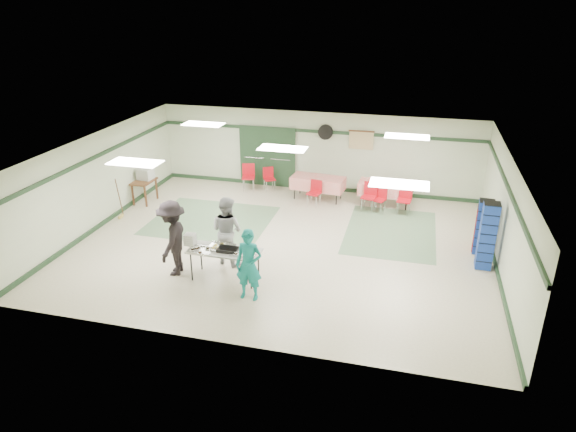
% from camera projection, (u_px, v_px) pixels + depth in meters
% --- Properties ---
extents(floor, '(11.00, 11.00, 0.00)m').
position_uv_depth(floor, '(283.00, 244.00, 14.00)').
color(floor, beige).
rests_on(floor, ground).
extents(ceiling, '(11.00, 11.00, 0.00)m').
position_uv_depth(ceiling, '(283.00, 148.00, 12.94)').
color(ceiling, silver).
rests_on(ceiling, wall_back).
extents(wall_back, '(11.00, 0.00, 11.00)m').
position_uv_depth(wall_back, '(317.00, 151.00, 17.48)').
color(wall_back, '#B8C2A5').
rests_on(wall_back, floor).
extents(wall_front, '(11.00, 0.00, 11.00)m').
position_uv_depth(wall_front, '(221.00, 283.00, 9.46)').
color(wall_front, '#B8C2A5').
rests_on(wall_front, floor).
extents(wall_left, '(0.00, 9.00, 9.00)m').
position_uv_depth(wall_left, '(98.00, 180.00, 14.71)').
color(wall_left, '#B8C2A5').
rests_on(wall_left, floor).
extents(wall_right, '(0.00, 9.00, 9.00)m').
position_uv_depth(wall_right, '(506.00, 218.00, 12.22)').
color(wall_right, '#B8C2A5').
rests_on(wall_right, floor).
extents(trim_back, '(11.00, 0.06, 0.10)m').
position_uv_depth(trim_back, '(317.00, 131.00, 17.17)').
color(trim_back, '#1F3922').
rests_on(trim_back, wall_back).
extents(baseboard_back, '(11.00, 0.06, 0.12)m').
position_uv_depth(baseboard_back, '(316.00, 187.00, 17.96)').
color(baseboard_back, '#1F3922').
rests_on(baseboard_back, floor).
extents(trim_left, '(0.06, 9.00, 0.10)m').
position_uv_depth(trim_left, '(95.00, 157.00, 14.43)').
color(trim_left, '#1F3922').
rests_on(trim_left, wall_back).
extents(baseboard_left, '(0.06, 9.00, 0.12)m').
position_uv_depth(baseboard_left, '(105.00, 222.00, 15.22)').
color(baseboard_left, '#1F3922').
rests_on(baseboard_left, floor).
extents(trim_right, '(0.06, 9.00, 0.10)m').
position_uv_depth(trim_right, '(509.00, 190.00, 11.95)').
color(trim_right, '#1F3922').
rests_on(trim_right, wall_back).
extents(baseboard_right, '(0.06, 9.00, 0.12)m').
position_uv_depth(baseboard_right, '(496.00, 265.00, 12.74)').
color(baseboard_right, '#1F3922').
rests_on(baseboard_right, floor).
extents(green_patch_a, '(3.50, 3.00, 0.01)m').
position_uv_depth(green_patch_a, '(211.00, 220.00, 15.46)').
color(green_patch_a, slate).
rests_on(green_patch_a, floor).
extents(green_patch_b, '(2.50, 3.50, 0.01)m').
position_uv_depth(green_patch_b, '(391.00, 232.00, 14.70)').
color(green_patch_b, slate).
rests_on(green_patch_b, floor).
extents(double_door_left, '(0.90, 0.06, 2.10)m').
position_uv_depth(double_door_left, '(255.00, 156.00, 18.04)').
color(double_door_left, gray).
rests_on(double_door_left, floor).
extents(double_door_right, '(0.90, 0.06, 2.10)m').
position_uv_depth(double_door_right, '(281.00, 158.00, 17.82)').
color(double_door_right, gray).
rests_on(double_door_right, floor).
extents(door_frame, '(2.00, 0.03, 2.15)m').
position_uv_depth(door_frame, '(267.00, 157.00, 17.91)').
color(door_frame, '#1F3922').
rests_on(door_frame, floor).
extents(wall_fan, '(0.50, 0.10, 0.50)m').
position_uv_depth(wall_fan, '(325.00, 132.00, 17.08)').
color(wall_fan, black).
rests_on(wall_fan, wall_back).
extents(scroll_banner, '(0.80, 0.02, 0.60)m').
position_uv_depth(scroll_banner, '(361.00, 140.00, 16.89)').
color(scroll_banner, beige).
rests_on(scroll_banner, wall_back).
extents(serving_table, '(1.71, 0.71, 0.76)m').
position_uv_depth(serving_table, '(224.00, 252.00, 11.98)').
color(serving_table, '#A2A39E').
rests_on(serving_table, floor).
extents(sheet_tray_right, '(0.58, 0.44, 0.02)m').
position_uv_depth(sheet_tray_right, '(244.00, 253.00, 11.81)').
color(sheet_tray_right, silver).
rests_on(sheet_tray_right, serving_table).
extents(sheet_tray_mid, '(0.63, 0.48, 0.02)m').
position_uv_depth(sheet_tray_mid, '(221.00, 248.00, 12.06)').
color(sheet_tray_mid, silver).
rests_on(sheet_tray_mid, serving_table).
extents(sheet_tray_left, '(0.56, 0.43, 0.02)m').
position_uv_depth(sheet_tray_left, '(200.00, 251.00, 11.92)').
color(sheet_tray_left, silver).
rests_on(sheet_tray_left, serving_table).
extents(baking_pan, '(0.50, 0.32, 0.08)m').
position_uv_depth(baking_pan, '(228.00, 250.00, 11.90)').
color(baking_pan, black).
rests_on(baking_pan, serving_table).
extents(foam_box_stack, '(0.25, 0.23, 0.28)m').
position_uv_depth(foam_box_stack, '(190.00, 239.00, 12.17)').
color(foam_box_stack, white).
rests_on(foam_box_stack, serving_table).
extents(volunteer_teal, '(0.61, 0.40, 1.65)m').
position_uv_depth(volunteer_teal, '(249.00, 265.00, 11.17)').
color(volunteer_teal, '#138384').
rests_on(volunteer_teal, floor).
extents(volunteer_grey, '(1.03, 0.91, 1.76)m').
position_uv_depth(volunteer_grey, '(227.00, 230.00, 12.69)').
color(volunteer_grey, gray).
rests_on(volunteer_grey, floor).
extents(volunteer_dark, '(0.85, 1.29, 1.86)m').
position_uv_depth(volunteer_dark, '(173.00, 238.00, 12.16)').
color(volunteer_dark, black).
rests_on(volunteer_dark, floor).
extents(dining_table_a, '(1.71, 0.82, 0.77)m').
position_uv_depth(dining_table_a, '(385.00, 188.00, 16.39)').
color(dining_table_a, red).
rests_on(dining_table_a, floor).
extents(dining_table_b, '(1.79, 0.94, 0.77)m').
position_uv_depth(dining_table_b, '(318.00, 183.00, 16.88)').
color(dining_table_b, red).
rests_on(dining_table_b, floor).
extents(chair_a, '(0.48, 0.48, 0.79)m').
position_uv_depth(chair_a, '(380.00, 197.00, 15.93)').
color(chair_a, red).
rests_on(chair_a, floor).
extents(chair_b, '(0.49, 0.49, 0.91)m').
position_uv_depth(chair_b, '(370.00, 193.00, 15.99)').
color(chair_b, red).
rests_on(chair_b, floor).
extents(chair_c, '(0.46, 0.46, 0.88)m').
position_uv_depth(chair_c, '(405.00, 197.00, 15.75)').
color(chair_c, red).
rests_on(chair_c, floor).
extents(chair_d, '(0.47, 0.47, 0.83)m').
position_uv_depth(chair_d, '(315.00, 190.00, 16.39)').
color(chair_d, red).
rests_on(chair_d, floor).
extents(chair_loose_a, '(0.51, 0.51, 0.79)m').
position_uv_depth(chair_loose_a, '(269.00, 176.00, 17.75)').
color(chair_loose_a, red).
rests_on(chair_loose_a, floor).
extents(chair_loose_b, '(0.52, 0.52, 0.92)m').
position_uv_depth(chair_loose_b, '(248.00, 174.00, 17.71)').
color(chair_loose_b, red).
rests_on(chair_loose_b, floor).
extents(crate_stack_blue_a, '(0.41, 0.41, 1.47)m').
position_uv_depth(crate_stack_blue_a, '(483.00, 227.00, 13.22)').
color(crate_stack_blue_a, navy).
rests_on(crate_stack_blue_a, floor).
extents(crate_stack_red, '(0.42, 0.42, 1.25)m').
position_uv_depth(crate_stack_red, '(482.00, 229.00, 13.36)').
color(crate_stack_red, '#9C100F').
rests_on(crate_stack_red, floor).
extents(crate_stack_blue_b, '(0.39, 0.39, 1.72)m').
position_uv_depth(crate_stack_blue_b, '(487.00, 236.00, 12.44)').
color(crate_stack_blue_b, navy).
rests_on(crate_stack_blue_b, floor).
extents(printer_table, '(0.58, 0.88, 0.74)m').
position_uv_depth(printer_table, '(144.00, 184.00, 16.58)').
color(printer_table, brown).
rests_on(printer_table, floor).
extents(office_printer, '(0.48, 0.43, 0.35)m').
position_uv_depth(office_printer, '(145.00, 174.00, 16.61)').
color(office_printer, '#AAABA6').
rests_on(office_printer, printer_table).
extents(broom, '(0.08, 0.20, 1.24)m').
position_uv_depth(broom, '(119.00, 198.00, 15.40)').
color(broom, brown).
rests_on(broom, floor).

